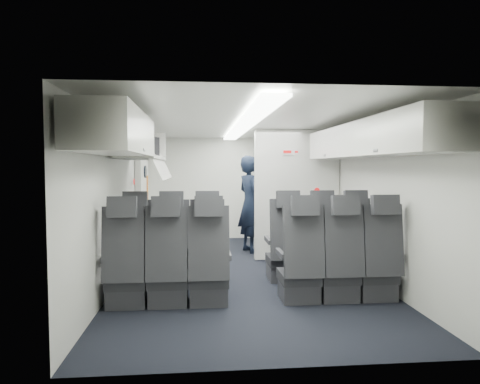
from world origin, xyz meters
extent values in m
cube|color=black|center=(0.00, 0.00, -0.01)|extent=(3.40, 6.00, 0.01)
cube|color=white|center=(0.00, 0.00, 2.15)|extent=(3.40, 6.00, 0.01)
cube|color=silver|center=(0.00, 3.00, 1.07)|extent=(3.40, 0.01, 2.15)
cube|color=silver|center=(0.00, -3.00, 1.07)|extent=(3.40, 0.01, 2.15)
cube|color=silver|center=(-1.70, 0.00, 1.07)|extent=(0.01, 6.00, 2.15)
cube|color=silver|center=(1.70, 0.00, 1.07)|extent=(0.01, 6.00, 2.15)
cube|color=white|center=(0.00, 0.00, 2.11)|extent=(0.25, 5.52, 0.03)
cube|color=#252528|center=(-1.42, -0.45, 0.27)|extent=(0.44, 0.46, 0.12)
cube|color=#2D2D33|center=(-1.42, -0.45, 0.11)|extent=(0.42, 0.42, 0.22)
cube|color=#252528|center=(-1.42, -0.67, 0.72)|extent=(0.44, 0.20, 0.80)
cube|color=#252528|center=(-1.42, -0.72, 1.12)|extent=(0.30, 0.12, 0.23)
cube|color=#2D2D33|center=(-1.64, -0.48, 0.55)|extent=(0.05, 0.40, 0.06)
cube|color=#2D2D33|center=(-1.20, -0.48, 0.55)|extent=(0.05, 0.40, 0.06)
cube|color=#252528|center=(-0.97, -0.45, 0.27)|extent=(0.44, 0.46, 0.12)
cube|color=#2D2D33|center=(-0.97, -0.45, 0.11)|extent=(0.42, 0.42, 0.22)
cube|color=#252528|center=(-0.97, -0.67, 0.72)|extent=(0.44, 0.20, 0.80)
cube|color=#252528|center=(-0.97, -0.72, 1.12)|extent=(0.30, 0.12, 0.23)
cube|color=#2D2D33|center=(-1.19, -0.48, 0.55)|extent=(0.05, 0.40, 0.06)
cube|color=#2D2D33|center=(-0.75, -0.48, 0.55)|extent=(0.05, 0.40, 0.06)
cube|color=#252528|center=(-0.52, -0.45, 0.27)|extent=(0.44, 0.46, 0.12)
cube|color=#2D2D33|center=(-0.52, -0.45, 0.11)|extent=(0.42, 0.42, 0.22)
cube|color=#252528|center=(-0.52, -0.67, 0.72)|extent=(0.44, 0.20, 0.80)
cube|color=#252528|center=(-0.52, -0.72, 1.12)|extent=(0.30, 0.12, 0.23)
cube|color=#2D2D33|center=(-0.74, -0.48, 0.55)|extent=(0.05, 0.40, 0.06)
cube|color=#2D2D33|center=(-0.30, -0.48, 0.55)|extent=(0.05, 0.40, 0.06)
cube|color=#252528|center=(0.52, -0.45, 0.27)|extent=(0.44, 0.46, 0.12)
cube|color=#2D2D33|center=(0.52, -0.45, 0.11)|extent=(0.42, 0.42, 0.22)
cube|color=#252528|center=(0.52, -0.67, 0.72)|extent=(0.44, 0.20, 0.80)
cube|color=#252528|center=(0.52, -0.72, 1.12)|extent=(0.30, 0.12, 0.23)
cube|color=#2D2D33|center=(0.30, -0.48, 0.55)|extent=(0.05, 0.40, 0.06)
cube|color=#2D2D33|center=(0.74, -0.48, 0.55)|extent=(0.05, 0.40, 0.06)
cube|color=#252528|center=(0.97, -0.45, 0.27)|extent=(0.44, 0.46, 0.12)
cube|color=#2D2D33|center=(0.97, -0.45, 0.11)|extent=(0.42, 0.42, 0.22)
cube|color=#252528|center=(0.97, -0.67, 0.72)|extent=(0.44, 0.20, 0.80)
cube|color=#252528|center=(0.97, -0.72, 1.12)|extent=(0.30, 0.12, 0.23)
cube|color=#2D2D33|center=(0.75, -0.48, 0.55)|extent=(0.05, 0.40, 0.06)
cube|color=#2D2D33|center=(1.19, -0.48, 0.55)|extent=(0.05, 0.40, 0.06)
cube|color=#252528|center=(1.42, -0.45, 0.27)|extent=(0.44, 0.46, 0.12)
cube|color=#2D2D33|center=(1.42, -0.45, 0.11)|extent=(0.42, 0.42, 0.22)
cube|color=#252528|center=(1.42, -0.67, 0.72)|extent=(0.44, 0.20, 0.80)
cube|color=#252528|center=(1.42, -0.72, 1.12)|extent=(0.30, 0.12, 0.23)
cube|color=#2D2D33|center=(1.20, -0.48, 0.55)|extent=(0.05, 0.40, 0.06)
cube|color=#2D2D33|center=(1.64, -0.48, 0.55)|extent=(0.05, 0.40, 0.06)
cube|color=#252528|center=(-1.42, -1.35, 0.27)|extent=(0.44, 0.46, 0.12)
cube|color=#2D2D33|center=(-1.42, -1.35, 0.11)|extent=(0.42, 0.42, 0.22)
cube|color=#252528|center=(-1.42, -1.57, 0.72)|extent=(0.44, 0.20, 0.80)
cube|color=#252528|center=(-1.42, -1.62, 1.12)|extent=(0.30, 0.12, 0.23)
cube|color=#2D2D33|center=(-1.64, -1.38, 0.55)|extent=(0.05, 0.40, 0.06)
cube|color=#2D2D33|center=(-1.20, -1.38, 0.55)|extent=(0.05, 0.40, 0.06)
cube|color=#252528|center=(-0.97, -1.35, 0.27)|extent=(0.44, 0.46, 0.12)
cube|color=#2D2D33|center=(-0.97, -1.35, 0.11)|extent=(0.42, 0.42, 0.22)
cube|color=#252528|center=(-0.97, -1.57, 0.72)|extent=(0.44, 0.20, 0.80)
cube|color=#252528|center=(-0.97, -1.62, 1.12)|extent=(0.30, 0.12, 0.23)
cube|color=#2D2D33|center=(-1.19, -1.38, 0.55)|extent=(0.05, 0.40, 0.06)
cube|color=#2D2D33|center=(-0.75, -1.38, 0.55)|extent=(0.05, 0.40, 0.06)
cube|color=#252528|center=(-0.52, -1.35, 0.27)|extent=(0.44, 0.46, 0.12)
cube|color=#2D2D33|center=(-0.52, -1.35, 0.11)|extent=(0.42, 0.42, 0.22)
cube|color=#252528|center=(-0.52, -1.57, 0.72)|extent=(0.44, 0.20, 0.80)
cube|color=#252528|center=(-0.52, -1.62, 1.12)|extent=(0.30, 0.12, 0.23)
cube|color=#2D2D33|center=(-0.74, -1.38, 0.55)|extent=(0.05, 0.40, 0.06)
cube|color=#2D2D33|center=(-0.30, -1.38, 0.55)|extent=(0.05, 0.40, 0.06)
cube|color=#252528|center=(0.52, -1.35, 0.27)|extent=(0.44, 0.46, 0.12)
cube|color=#2D2D33|center=(0.52, -1.35, 0.11)|extent=(0.42, 0.42, 0.22)
cube|color=#252528|center=(0.52, -1.57, 0.72)|extent=(0.44, 0.20, 0.80)
cube|color=#252528|center=(0.52, -1.62, 1.12)|extent=(0.30, 0.12, 0.23)
cube|color=#2D2D33|center=(0.30, -1.38, 0.55)|extent=(0.05, 0.40, 0.06)
cube|color=#2D2D33|center=(0.74, -1.38, 0.55)|extent=(0.05, 0.40, 0.06)
cube|color=#252528|center=(0.97, -1.35, 0.27)|extent=(0.44, 0.46, 0.12)
cube|color=#2D2D33|center=(0.97, -1.35, 0.11)|extent=(0.42, 0.42, 0.22)
cube|color=#252528|center=(0.97, -1.57, 0.72)|extent=(0.44, 0.20, 0.80)
cube|color=#252528|center=(0.97, -1.62, 1.12)|extent=(0.30, 0.12, 0.23)
cube|color=#2D2D33|center=(0.75, -1.38, 0.55)|extent=(0.05, 0.40, 0.06)
cube|color=#2D2D33|center=(1.19, -1.38, 0.55)|extent=(0.05, 0.40, 0.06)
cube|color=#252528|center=(1.42, -1.35, 0.27)|extent=(0.44, 0.46, 0.12)
cube|color=#2D2D33|center=(1.42, -1.35, 0.11)|extent=(0.42, 0.42, 0.22)
cube|color=#252528|center=(1.42, -1.57, 0.72)|extent=(0.44, 0.20, 0.80)
cube|color=#252528|center=(1.42, -1.62, 1.12)|extent=(0.30, 0.12, 0.23)
cube|color=#2D2D33|center=(1.20, -1.38, 0.55)|extent=(0.05, 0.40, 0.06)
cube|color=#2D2D33|center=(1.64, -1.38, 0.55)|extent=(0.05, 0.40, 0.06)
cube|color=silver|center=(-1.40, -2.00, 1.86)|extent=(0.52, 1.80, 0.40)
cylinder|color=slate|center=(-1.15, -2.00, 1.70)|extent=(0.04, 0.10, 0.04)
cube|color=#9E9E93|center=(-1.40, -0.25, 1.66)|extent=(0.52, 1.70, 0.04)
cube|color=silver|center=(-1.66, -0.25, 1.86)|extent=(0.06, 1.70, 0.44)
cube|color=silver|center=(-1.40, -1.08, 1.86)|extent=(0.52, 0.04, 0.40)
cube|color=silver|center=(-1.40, 0.58, 1.86)|extent=(0.52, 0.04, 0.40)
cube|color=silver|center=(-1.15, -0.25, 1.55)|extent=(0.21, 1.61, 0.38)
cube|color=silver|center=(1.40, -2.00, 1.86)|extent=(0.52, 1.80, 0.40)
cylinder|color=slate|center=(1.15, -2.00, 1.70)|extent=(0.04, 0.10, 0.04)
cube|color=silver|center=(1.40, -0.25, 1.86)|extent=(0.52, 1.70, 0.40)
cylinder|color=slate|center=(1.15, -0.25, 1.70)|extent=(0.04, 0.10, 0.04)
cube|color=silver|center=(0.98, 0.80, 1.07)|extent=(1.40, 0.12, 2.13)
cube|color=white|center=(0.85, 0.73, 1.78)|extent=(0.24, 0.01, 0.10)
cube|color=red|center=(0.80, 0.72, 1.78)|extent=(0.13, 0.01, 0.04)
cube|color=red|center=(0.95, 0.72, 1.78)|extent=(0.05, 0.01, 0.03)
cylinder|color=white|center=(1.30, 0.73, 1.15)|extent=(0.11, 0.01, 0.11)
cylinder|color=red|center=(1.30, 0.72, 1.15)|extent=(0.09, 0.01, 0.09)
cube|color=#939399|center=(0.95, 2.72, 0.95)|extent=(0.85, 0.50, 1.90)
cube|color=#3F3F42|center=(0.95, 2.46, 0.50)|extent=(0.80, 0.01, 0.02)
cube|color=#3F3F42|center=(0.95, 2.46, 1.00)|extent=(0.80, 0.01, 0.02)
cube|color=#3F3F42|center=(0.95, 2.46, 1.50)|extent=(0.80, 0.01, 0.02)
cube|color=silver|center=(-1.64, 1.55, 0.95)|extent=(0.10, 0.92, 1.86)
cylinder|color=black|center=(-1.58, 1.55, 1.45)|extent=(0.03, 0.22, 0.22)
cube|color=gold|center=(-1.58, 1.85, 1.00)|extent=(0.02, 0.10, 0.75)
cylinder|color=white|center=(-1.67, 0.80, 1.30)|extent=(0.01, 0.11, 0.11)
cylinder|color=red|center=(-1.66, 0.80, 1.30)|extent=(0.01, 0.09, 0.09)
imported|color=black|center=(0.29, 1.50, 0.87)|extent=(0.62, 0.74, 1.74)
cube|color=black|center=(-1.39, -0.35, 1.81)|extent=(0.48, 0.40, 0.24)
cube|color=white|center=(0.48, 1.45, 1.01)|extent=(0.21, 0.09, 0.15)
camera|label=1|loc=(-0.61, -6.13, 1.54)|focal=32.00mm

